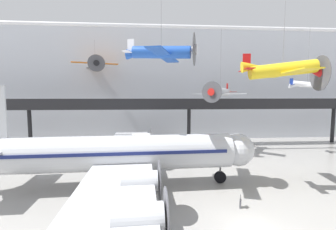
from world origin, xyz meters
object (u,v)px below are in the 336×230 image
object	(u,v)px
suspended_plane_orange_highwing	(95,66)
info_sign_pedestal	(240,203)
suspended_plane_white_twin	(307,85)
suspended_plane_blue_trainer	(161,53)
suspended_plane_yellow_lowwing	(282,70)
airliner_silver_main	(114,154)
suspended_plane_silver_racer	(220,92)

from	to	relation	value
suspended_plane_orange_highwing	info_sign_pedestal	world-z (taller)	suspended_plane_orange_highwing
suspended_plane_white_twin	info_sign_pedestal	xyz separation A→B (m)	(-17.32, -16.38, -10.97)
suspended_plane_white_twin	info_sign_pedestal	world-z (taller)	suspended_plane_white_twin
suspended_plane_white_twin	suspended_plane_blue_trainer	bearing A→B (deg)	-134.78
suspended_plane_blue_trainer	info_sign_pedestal	xyz separation A→B (m)	(6.61, -5.23, -13.62)
suspended_plane_blue_trainer	suspended_plane_orange_highwing	world-z (taller)	suspended_plane_orange_highwing
suspended_plane_white_twin	suspended_plane_yellow_lowwing	size ratio (longest dim) A/B	0.95
airliner_silver_main	suspended_plane_silver_racer	xyz separation A→B (m)	(15.23, 13.28, 6.66)
airliner_silver_main	suspended_plane_white_twin	size ratio (longest dim) A/B	3.55
suspended_plane_white_twin	suspended_plane_yellow_lowwing	bearing A→B (deg)	-112.01
suspended_plane_blue_trainer	suspended_plane_orange_highwing	xyz separation A→B (m)	(-12.19, 22.86, 1.44)
suspended_plane_blue_trainer	suspended_plane_orange_highwing	size ratio (longest dim) A/B	1.03
suspended_plane_blue_trainer	suspended_plane_orange_highwing	bearing A→B (deg)	134.39
suspended_plane_silver_racer	info_sign_pedestal	world-z (taller)	suspended_plane_silver_racer
suspended_plane_orange_highwing	info_sign_pedestal	bearing A→B (deg)	16.33
airliner_silver_main	suspended_plane_orange_highwing	bearing A→B (deg)	105.37
suspended_plane_silver_racer	suspended_plane_blue_trainer	bearing A→B (deg)	0.65
suspended_plane_blue_trainer	suspended_plane_white_twin	xyz separation A→B (m)	(23.93, 11.15, -2.65)
suspended_plane_yellow_lowwing	info_sign_pedestal	size ratio (longest dim) A/B	8.34
suspended_plane_yellow_lowwing	info_sign_pedestal	world-z (taller)	suspended_plane_yellow_lowwing
info_sign_pedestal	suspended_plane_blue_trainer	bearing A→B (deg)	163.78
airliner_silver_main	suspended_plane_orange_highwing	xyz separation A→B (m)	(-7.28, 22.96, 11.89)
suspended_plane_blue_trainer	suspended_plane_yellow_lowwing	xyz separation A→B (m)	(11.42, -2.62, -1.95)
airliner_silver_main	suspended_plane_yellow_lowwing	xyz separation A→B (m)	(16.34, -2.52, 8.49)
suspended_plane_blue_trainer	suspended_plane_yellow_lowwing	distance (m)	11.88
suspended_plane_silver_racer	info_sign_pedestal	size ratio (longest dim) A/B	9.53
suspended_plane_orange_highwing	suspended_plane_silver_racer	xyz separation A→B (m)	(22.51, -9.68, -5.23)
suspended_plane_blue_trainer	suspended_plane_silver_racer	distance (m)	17.16
airliner_silver_main	suspended_plane_orange_highwing	distance (m)	26.86
suspended_plane_blue_trainer	info_sign_pedestal	distance (m)	16.02
suspended_plane_orange_highwing	suspended_plane_silver_racer	bearing A→B (deg)	49.25
airliner_silver_main	suspended_plane_silver_racer	size ratio (longest dim) A/B	2.96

